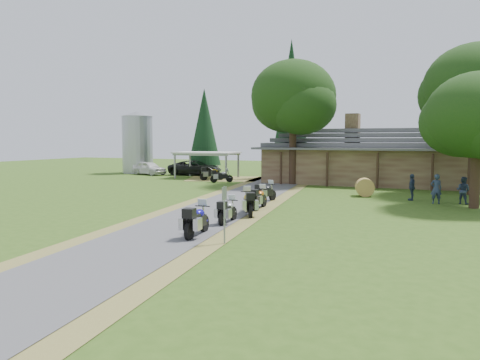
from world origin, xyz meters
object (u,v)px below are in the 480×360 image
at_px(silo, 137,142).
at_px(car_white_sedan, 149,166).
at_px(lodge, 385,156).
at_px(motorcycle_row_e, 266,191).
at_px(motorcycle_carport_a, 212,173).
at_px(hay_bale, 365,187).
at_px(motorcycle_row_c, 248,201).
at_px(motorcycle_row_d, 259,197).
at_px(carport, 207,165).
at_px(motorcycle_row_a, 197,219).
at_px(motorcycle_carport_b, 222,175).
at_px(car_dark_suv, 195,164).
at_px(motorcycle_row_b, 228,210).

bearing_deg(silo, car_white_sedan, -33.92).
relative_size(lodge, motorcycle_row_e, 11.25).
bearing_deg(motorcycle_carport_a, motorcycle_row_e, -92.59).
relative_size(lodge, hay_bale, 17.44).
height_order(motorcycle_row_c, motorcycle_row_d, motorcycle_row_c).
xyz_separation_m(motorcycle_row_d, hay_bale, (4.47, 8.32, -0.04)).
relative_size(silo, car_white_sedan, 1.28).
bearing_deg(lodge, motorcycle_row_e, -108.69).
bearing_deg(motorcycle_row_c, motorcycle_row_e, -19.03).
bearing_deg(hay_bale, motorcycle_row_c, -111.51).
bearing_deg(silo, motorcycle_row_e, -38.14).
bearing_deg(motorcycle_carport_a, hay_bale, -65.95).
bearing_deg(motorcycle_carport_a, motorcycle_row_d, -96.62).
bearing_deg(motorcycle_row_e, carport, 51.57).
xyz_separation_m(carport, motorcycle_row_d, (12.42, -17.33, -0.65)).
distance_m(carport, motorcycle_row_a, 28.33).
relative_size(carport, motorcycle_carport_b, 3.24).
distance_m(car_dark_suv, motorcycle_carport_b, 9.05).
bearing_deg(motorcycle_row_d, car_dark_suv, 36.85).
bearing_deg(car_dark_suv, motorcycle_row_b, -154.36).
relative_size(lodge, motorcycle_row_c, 10.34).
height_order(motorcycle_row_c, hay_bale, motorcycle_row_c).
relative_size(car_dark_suv, motorcycle_row_a, 3.02).
distance_m(car_white_sedan, car_dark_suv, 5.16).
xyz_separation_m(motorcycle_row_b, motorcycle_carport_a, (-11.00, 19.80, 0.07)).
bearing_deg(hay_bale, motorcycle_row_d, -118.23).
distance_m(motorcycle_row_d, motorcycle_row_e, 2.92).
bearing_deg(motorcycle_row_a, motorcycle_row_e, -1.40).
height_order(car_dark_suv, motorcycle_row_d, car_dark_suv).
bearing_deg(car_dark_suv, car_white_sedan, 99.54).
height_order(silo, motorcycle_row_b, silo).
distance_m(lodge, carport, 17.06).
height_order(silo, hay_bale, silo).
xyz_separation_m(motorcycle_row_e, motorcycle_carport_b, (-8.25, 10.64, -0.02)).
distance_m(carport, motorcycle_carport_b, 5.25).
bearing_deg(motorcycle_row_b, car_dark_suv, 28.33).
distance_m(motorcycle_row_a, hay_bale, 16.71).
bearing_deg(car_white_sedan, motorcycle_row_b, -122.35).
distance_m(motorcycle_row_c, motorcycle_carport_b, 18.24).
xyz_separation_m(silo, motorcycle_carport_b, (14.16, -6.96, -2.88)).
bearing_deg(car_dark_suv, motorcycle_carport_a, -143.64).
distance_m(carport, motorcycle_carport_a, 2.93).
xyz_separation_m(carport, motorcycle_carport_b, (3.51, -3.85, -0.67)).
relative_size(silo, motorcycle_carport_a, 3.45).
height_order(carport, motorcycle_row_a, carport).
xyz_separation_m(carport, motorcycle_row_c, (12.71, -19.60, -0.60)).
bearing_deg(motorcycle_row_e, silo, 64.37).
height_order(motorcycle_carport_a, motorcycle_carport_b, motorcycle_carport_a).
bearing_deg(motorcycle_row_c, silo, 16.20).
xyz_separation_m(lodge, motorcycle_row_b, (-4.25, -23.07, -1.83)).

